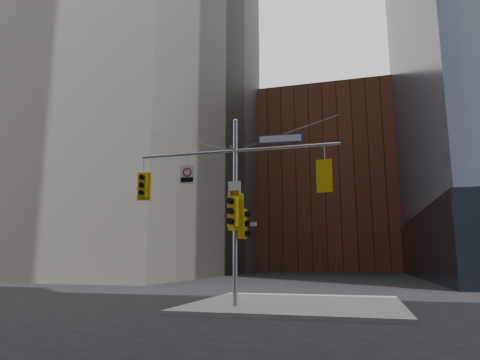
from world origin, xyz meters
The scene contains 13 objects.
ground centered at (0.00, 0.00, 0.00)m, with size 160.00×160.00×0.00m, color black.
sidewalk_corner centered at (2.00, 4.00, 0.07)m, with size 8.00×8.00×0.15m, color gray.
brick_midrise centered at (0.00, 58.00, 14.00)m, with size 26.00×20.00×28.00m, color brown.
signal_assembly centered at (0.00, 1.99, 4.42)m, with size 8.00×0.80×7.30m.
traffic_light_west_arm centered at (-3.95, 2.01, 4.80)m, with size 0.55×0.50×1.17m.
traffic_light_east_arm centered at (3.42, 1.99, 4.80)m, with size 0.57×0.50×1.21m.
traffic_light_pole_side centered at (0.33, 2.00, 3.15)m, with size 0.44×0.38×1.11m.
traffic_light_pole_front centered at (0.00, 1.73, 3.59)m, with size 0.65×0.61×1.39m.
street_sign_blade centered at (1.79, 2.00, 6.35)m, with size 1.69×0.16×0.33m.
regulatory_sign_arm centered at (-2.00, 1.97, 5.17)m, with size 0.61×0.09×0.77m.
regulatory_sign_pole centered at (0.00, 1.88, 4.42)m, with size 0.50×0.05×0.66m.
street_blade_ew centered at (0.45, 2.00, 3.12)m, with size 0.77×0.11×0.15m.
street_blade_ns centered at (0.00, 2.45, 2.87)m, with size 0.09×0.79×0.16m.
Camera 1 is at (4.55, -13.55, 1.85)m, focal length 32.00 mm.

